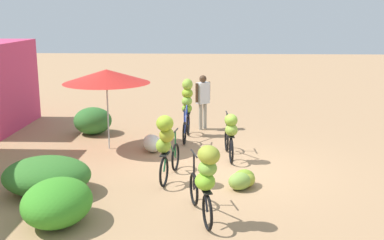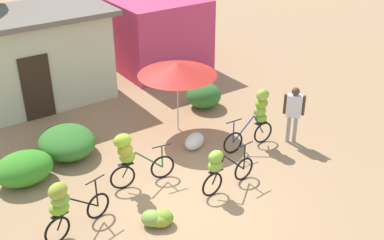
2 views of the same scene
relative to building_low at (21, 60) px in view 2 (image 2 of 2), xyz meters
name	(u,v)px [view 2 (image 2 of 2)]	position (x,y,z in m)	size (l,w,h in m)	color
ground_plane	(191,198)	(1.50, -7.24, -1.51)	(60.00, 60.00, 0.00)	tan
building_low	(21,60)	(0.00, 0.00, 0.00)	(5.76, 3.00, 2.97)	beige
shop_pink	(159,34)	(5.19, 0.28, -0.19)	(3.20, 2.80, 2.64)	#D63B68
hedge_bush_front_left	(24,168)	(-1.47, -4.39, -1.12)	(1.42, 1.17, 0.77)	#3A8E25
hedge_bush_front_right	(67,142)	(-0.12, -3.74, -1.14)	(1.47, 1.74, 0.73)	#357229
hedge_bush_mid	(204,95)	(4.58, -3.48, -1.11)	(1.10, 1.10, 0.79)	#32712E
market_umbrella	(177,69)	(3.07, -4.28, 0.41)	(2.23, 2.23, 2.09)	beige
bicycle_leftmost	(64,204)	(-1.36, -6.88, -0.65)	(1.63, 0.64, 1.41)	black
bicycle_near_pile	(130,155)	(0.58, -6.04, -0.60)	(1.65, 0.45, 1.49)	black
bicycle_center_loaded	(221,167)	(2.22, -7.42, -0.81)	(1.64, 0.34, 1.18)	black
bicycle_by_shop	(258,114)	(4.37, -6.26, -0.54)	(1.66, 0.40, 1.66)	black
banana_pile_on_ground	(158,218)	(0.38, -7.63, -1.34)	(0.83, 0.73, 0.35)	olive
produce_sack	(194,141)	(2.84, -5.45, -1.29)	(0.70, 0.44, 0.44)	silver
person_vendor	(294,109)	(5.28, -6.69, -0.49)	(0.43, 0.44, 1.66)	gray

